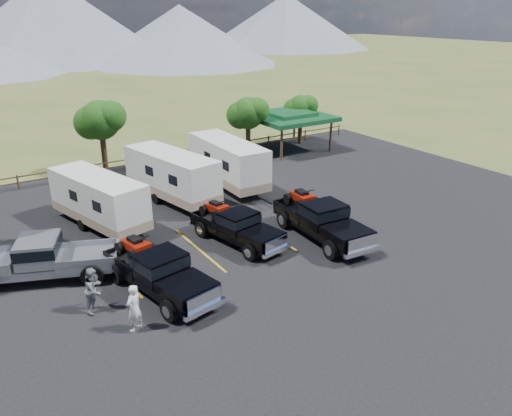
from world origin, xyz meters
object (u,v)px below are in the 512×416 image
rig_right (321,219)px  person_a (134,308)px  pavilion (289,117)px  trailer_right (228,163)px  rig_left (158,270)px  trailer_left (99,200)px  pickup_silver (44,258)px  person_b (94,290)px  trailer_center (172,176)px  rig_center (236,226)px

rig_right → person_a: (-10.94, -2.56, -0.10)m
pavilion → trailer_right: (-9.04, -5.56, -1.13)m
rig_left → person_a: 2.77m
trailer_left → pickup_silver: trailer_left is taller
person_b → trailer_center: bearing=6.8°
rig_center → trailer_right: trailer_right is taller
person_a → pickup_silver: bearing=-98.0°
trailer_center → trailer_right: (4.24, 0.49, 0.03)m
rig_center → person_b: 8.17m
person_a → trailer_center: bearing=-146.7°
rig_left → person_a: rig_left is taller
pavilion → rig_left: pavilion is taller
rig_right → person_a: 11.23m
rig_center → rig_right: rig_right is taller
trailer_right → rig_center: bearing=-116.3°
trailer_left → person_a: 10.33m
rig_right → pavilion: bearing=62.4°
rig_right → trailer_center: (-4.24, 9.09, 0.54)m
pavilion → rig_left: bearing=-139.3°
rig_left → trailer_center: size_ratio=0.73×
trailer_right → person_b: bearing=-138.6°
pickup_silver → trailer_right: bearing=137.9°
rig_right → trailer_center: bearing=118.3°
rig_left → rig_center: 5.67m
trailer_center → person_b: bearing=-139.5°
trailer_right → trailer_left: bearing=-166.9°
trailer_right → pavilion: bearing=32.6°
rig_right → trailer_center: 10.04m
rig_center → person_b: (-7.82, -2.36, 0.02)m
rig_right → trailer_left: (-9.16, 7.60, 0.46)m
rig_left → person_b: rig_left is taller
pavilion → person_a: size_ratio=3.28×
rig_center → person_a: bearing=-159.0°
pavilion → rig_center: 18.66m
rig_center → person_a: 8.27m
rig_right → rig_center: bearing=157.8°
trailer_center → trailer_left: bearing=-174.4°
pavilion → rig_left: size_ratio=0.97×
trailer_center → trailer_right: 4.26m
pavilion → rig_right: size_ratio=0.94×
rig_center → pickup_silver: pickup_silver is taller
pickup_silver → person_a: pickup_silver is taller
trailer_center → rig_right: bearing=-76.2°
rig_left → pickup_silver: size_ratio=0.94×
trailer_left → person_a: (-1.77, -10.16, -0.56)m
pavilion → person_a: 26.75m
trailer_center → person_a: size_ratio=4.64×
trailer_right → person_b: 15.50m
pickup_silver → trailer_center: bearing=145.8°
trailer_center → pickup_silver: size_ratio=1.29×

